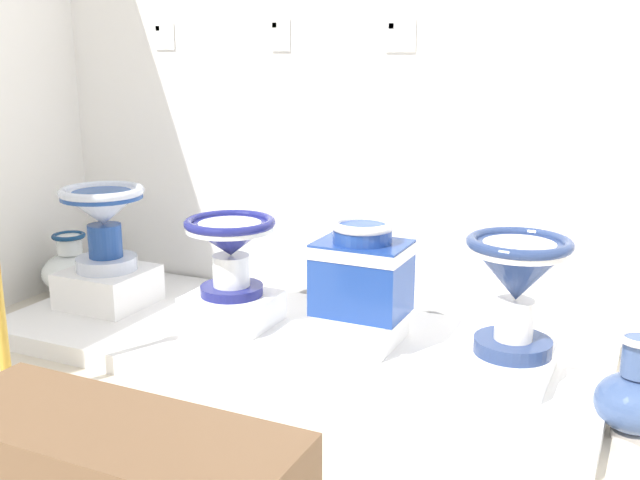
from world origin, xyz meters
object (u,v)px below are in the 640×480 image
(antique_toilet_rightmost, at_px, (230,242))
(info_placard_second, at_px, (280,35))
(plinth_block_leftmost, at_px, (109,287))
(antique_toilet_pale_glazed, at_px, (362,267))
(plinth_block_rightmost, at_px, (232,308))
(antique_toilet_tall_cobalt, at_px, (517,276))
(decorative_vase_corner, at_px, (635,397))
(info_placard_third, at_px, (401,36))
(decorative_vase_spare, at_px, (72,270))
(antique_toilet_leftmost, at_px, (103,214))
(plinth_block_pale_glazed, at_px, (361,327))
(plinth_block_tall_cobalt, at_px, (511,365))
(info_placard_first, at_px, (164,36))
(stanchion_post_near_left, at_px, (2,336))

(antique_toilet_rightmost, bearing_deg, info_placard_second, 91.21)
(plinth_block_leftmost, bearing_deg, info_placard_second, 40.14)
(antique_toilet_pale_glazed, bearing_deg, plinth_block_rightmost, -177.79)
(plinth_block_rightmost, distance_m, antique_toilet_tall_cobalt, 1.31)
(plinth_block_rightmost, relative_size, decorative_vase_corner, 1.04)
(info_placard_third, distance_m, decorative_vase_spare, 2.11)
(decorative_vase_spare, bearing_deg, plinth_block_leftmost, -25.13)
(antique_toilet_leftmost, relative_size, plinth_block_pale_glazed, 1.15)
(antique_toilet_pale_glazed, xyz_separation_m, decorative_vase_corner, (1.09, -0.21, -0.27))
(plinth_block_leftmost, distance_m, info_placard_third, 1.82)
(plinth_block_leftmost, distance_m, info_placard_second, 1.47)
(plinth_block_tall_cobalt, relative_size, decorative_vase_corner, 1.03)
(antique_toilet_tall_cobalt, bearing_deg, plinth_block_rightmost, 177.50)
(antique_toilet_leftmost, relative_size, decorative_vase_corner, 1.08)
(antique_toilet_tall_cobalt, bearing_deg, antique_toilet_leftmost, 179.65)
(decorative_vase_spare, bearing_deg, antique_toilet_tall_cobalt, -5.08)
(plinth_block_tall_cobalt, bearing_deg, plinth_block_leftmost, 179.65)
(info_placard_first, bearing_deg, antique_toilet_leftmost, -88.84)
(info_placard_first, relative_size, stanchion_post_near_left, 0.13)
(plinth_block_leftmost, height_order, decorative_vase_corner, decorative_vase_corner)
(plinth_block_pale_glazed, xyz_separation_m, plinth_block_tall_cobalt, (0.65, -0.08, -0.02))
(info_placard_first, relative_size, info_placard_second, 0.88)
(antique_toilet_pale_glazed, relative_size, stanchion_post_near_left, 0.40)
(plinth_block_rightmost, distance_m, plinth_block_pale_glazed, 0.62)
(plinth_block_tall_cobalt, xyz_separation_m, decorative_vase_spare, (-2.37, 0.21, 0.02))
(info_placard_first, height_order, info_placard_third, info_placard_first)
(antique_toilet_pale_glazed, relative_size, info_placard_second, 2.63)
(antique_toilet_pale_glazed, distance_m, stanchion_post_near_left, 1.41)
(decorative_vase_spare, height_order, stanchion_post_near_left, stanchion_post_near_left)
(antique_toilet_tall_cobalt, xyz_separation_m, stanchion_post_near_left, (-1.69, -0.86, -0.21))
(plinth_block_leftmost, relative_size, stanchion_post_near_left, 0.39)
(antique_toilet_leftmost, distance_m, decorative_vase_corner, 2.42)
(antique_toilet_tall_cobalt, distance_m, info_placard_second, 1.65)
(plinth_block_rightmost, height_order, antique_toilet_tall_cobalt, antique_toilet_tall_cobalt)
(plinth_block_leftmost, bearing_deg, plinth_block_rightmost, 3.69)
(plinth_block_pale_glazed, distance_m, info_placard_third, 1.30)
(antique_toilet_tall_cobalt, xyz_separation_m, decorative_vase_corner, (0.44, -0.13, -0.33))
(plinth_block_tall_cobalt, distance_m, antique_toilet_tall_cobalt, 0.35)
(antique_toilet_pale_glazed, xyz_separation_m, info_placard_first, (-1.31, 0.49, 0.94))
(plinth_block_rightmost, distance_m, plinth_block_tall_cobalt, 1.27)
(info_placard_second, xyz_separation_m, decorative_vase_spare, (-1.09, -0.36, -1.21))
(info_placard_second, bearing_deg, plinth_block_tall_cobalt, -24.15)
(plinth_block_pale_glazed, xyz_separation_m, info_placard_third, (-0.03, 0.49, 1.20))
(info_placard_second, xyz_separation_m, decorative_vase_corner, (1.72, -0.70, -1.21))
(plinth_block_rightmost, distance_m, antique_toilet_rightmost, 0.31)
(antique_toilet_rightmost, distance_m, info_placard_second, 1.04)
(plinth_block_tall_cobalt, xyz_separation_m, info_placard_third, (-0.68, 0.57, 1.22))
(plinth_block_rightmost, bearing_deg, stanchion_post_near_left, -114.74)
(antique_toilet_leftmost, bearing_deg, antique_toilet_pale_glazed, 2.98)
(plinth_block_tall_cobalt, bearing_deg, info_placard_third, 139.70)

